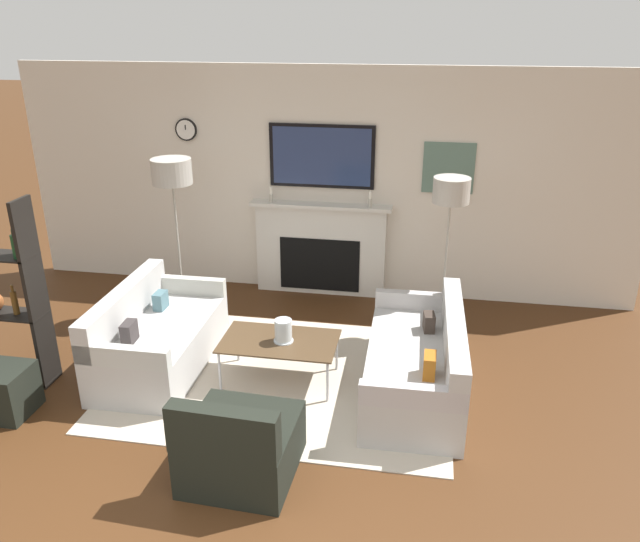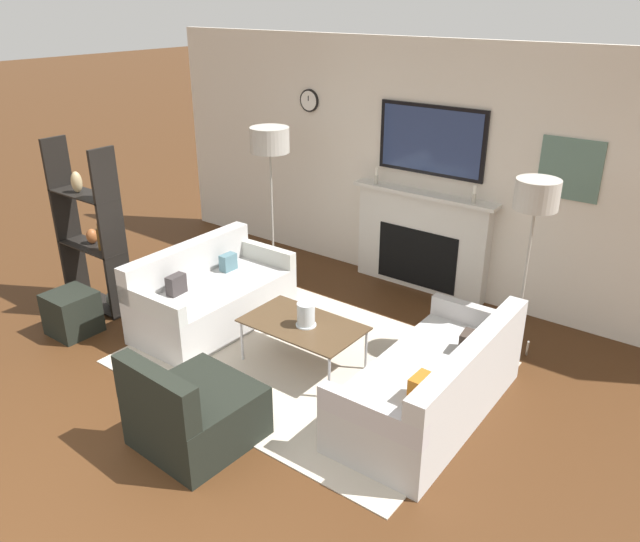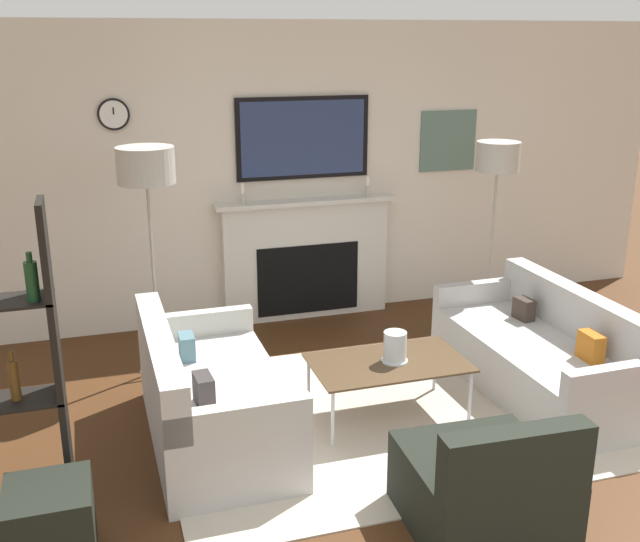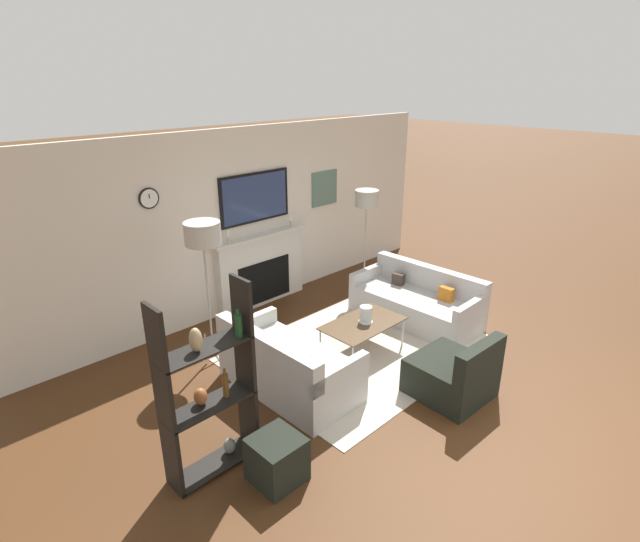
% 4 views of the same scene
% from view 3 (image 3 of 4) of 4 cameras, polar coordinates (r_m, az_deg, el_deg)
% --- Properties ---
extents(fireplace_wall, '(7.39, 0.28, 2.70)m').
position_cam_3_polar(fireplace_wall, '(6.95, -1.32, 6.39)').
color(fireplace_wall, beige).
rests_on(fireplace_wall, ground_plane).
extents(area_rug, '(3.12, 2.34, 0.01)m').
position_cam_3_polar(area_rug, '(5.44, 5.08, -10.68)').
color(area_rug, '#BEB29F').
rests_on(area_rug, ground_plane).
extents(couch_left, '(0.85, 1.62, 0.80)m').
position_cam_3_polar(couch_left, '(5.01, -8.43, -9.75)').
color(couch_left, '#B5B2B0').
rests_on(couch_left, ground_plane).
extents(couch_right, '(0.86, 1.86, 0.75)m').
position_cam_3_polar(couch_right, '(5.88, 16.63, -6.29)').
color(couch_right, '#B5B2B0').
rests_on(couch_right, ground_plane).
extents(armchair, '(0.81, 0.84, 0.77)m').
position_cam_3_polar(armchair, '(4.24, 12.39, -15.90)').
color(armchair, black).
rests_on(armchair, ground_plane).
extents(coffee_table, '(1.07, 0.63, 0.43)m').
position_cam_3_polar(coffee_table, '(5.21, 5.23, -7.15)').
color(coffee_table, '#4C3823').
rests_on(coffee_table, ground_plane).
extents(hurricane_candle, '(0.18, 0.18, 0.22)m').
position_cam_3_polar(hurricane_candle, '(5.17, 5.73, -5.90)').
color(hurricane_candle, silver).
rests_on(hurricane_candle, coffee_table).
extents(floor_lamp_left, '(0.43, 0.43, 1.80)m').
position_cam_3_polar(floor_lamp_left, '(5.71, -13.12, 7.63)').
color(floor_lamp_left, '#9E998E').
rests_on(floor_lamp_left, ground_plane).
extents(floor_lamp_right, '(0.37, 0.37, 1.72)m').
position_cam_3_polar(floor_lamp_right, '(6.61, 13.40, 8.22)').
color(floor_lamp_right, '#9E998E').
rests_on(floor_lamp_right, ground_plane).
extents(ottoman, '(0.43, 0.43, 0.43)m').
position_cam_3_polar(ottoman, '(4.19, -19.84, -17.81)').
color(ottoman, black).
rests_on(ottoman, ground_plane).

